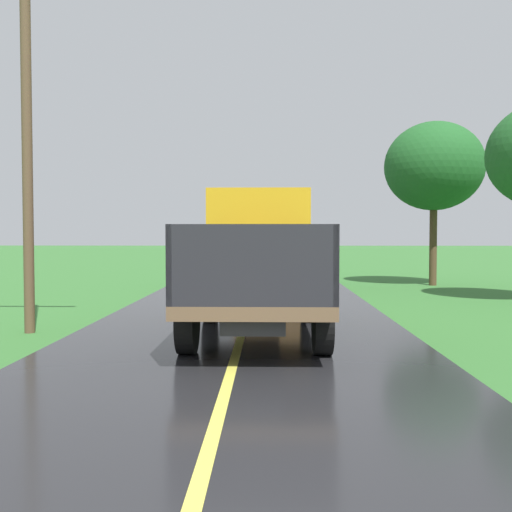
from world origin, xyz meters
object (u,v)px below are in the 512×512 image
(banana_truck_near, at_px, (257,258))
(roadside_tree_mid_right, at_px, (434,167))
(utility_pole_roadside, at_px, (27,137))
(banana_truck_far, at_px, (270,247))

(banana_truck_near, height_order, roadside_tree_mid_right, roadside_tree_mid_right)
(utility_pole_roadside, bearing_deg, roadside_tree_mid_right, 44.65)
(banana_truck_far, distance_m, roadside_tree_mid_right, 6.93)
(banana_truck_near, xyz_separation_m, utility_pole_roadside, (-4.49, -0.15, 2.37))
(banana_truck_near, bearing_deg, utility_pole_roadside, -178.12)
(utility_pole_roadside, relative_size, roadside_tree_mid_right, 1.14)
(banana_truck_near, distance_m, roadside_tree_mid_right, 12.86)
(banana_truck_far, relative_size, roadside_tree_mid_right, 0.94)
(roadside_tree_mid_right, bearing_deg, utility_pole_roadside, -135.35)
(banana_truck_far, height_order, utility_pole_roadside, utility_pole_roadside)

